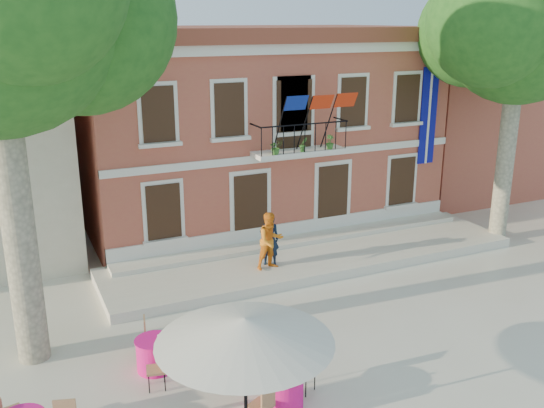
{
  "coord_description": "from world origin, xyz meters",
  "views": [
    {
      "loc": [
        -7.09,
        -12.14,
        7.76
      ],
      "look_at": [
        0.06,
        3.5,
        2.5
      ],
      "focal_mm": 40.0,
      "sensor_mm": 36.0,
      "label": 1
    }
  ],
  "objects": [
    {
      "name": "terrace",
      "position": [
        2.0,
        4.4,
        0.15
      ],
      "size": [
        14.0,
        3.4,
        0.3
      ],
      "primitive_type": "cube",
      "color": "silver",
      "rests_on": "ground"
    },
    {
      "name": "ground",
      "position": [
        0.0,
        0.0,
        0.0
      ],
      "size": [
        90.0,
        90.0,
        0.0
      ],
      "primitive_type": "plane",
      "color": "beige",
      "rests_on": "ground"
    },
    {
      "name": "plane_tree_east",
      "position": [
        9.12,
        3.44,
        7.44
      ],
      "size": [
        5.13,
        5.13,
        10.08
      ],
      "color": "#A59E84",
      "rests_on": "ground"
    },
    {
      "name": "main_building",
      "position": [
        2.0,
        9.99,
        3.78
      ],
      "size": [
        13.5,
        9.59,
        7.5
      ],
      "color": "#AF563F",
      "rests_on": "ground"
    },
    {
      "name": "cafe_table_1",
      "position": [
        -2.36,
        -2.37,
        0.42
      ],
      "size": [
        1.9,
        1.26,
        0.95
      ],
      "color": "#ED1670",
      "rests_on": "ground"
    },
    {
      "name": "pedestrian_orange",
      "position": [
        0.16,
        3.82,
        1.21
      ],
      "size": [
        0.96,
        0.79,
        1.82
      ],
      "primitive_type": "imported",
      "rotation": [
        0.0,
        0.0,
        0.12
      ],
      "color": "orange",
      "rests_on": "terrace"
    },
    {
      "name": "pedestrian_navy",
      "position": [
        0.27,
        4.13,
        1.14
      ],
      "size": [
        0.71,
        0.57,
        1.68
      ],
      "primitive_type": "imported",
      "rotation": [
        0.0,
        0.0,
        2.83
      ],
      "color": "#0E1B31",
      "rests_on": "terrace"
    },
    {
      "name": "cafe_table_3",
      "position": [
        -4.43,
        0.15,
        0.42
      ],
      "size": [
        0.9,
        1.97,
        0.95
      ],
      "color": "#ED1670",
      "rests_on": "ground"
    },
    {
      "name": "neighbor_east",
      "position": [
        14.0,
        11.0,
        3.22
      ],
      "size": [
        9.4,
        9.4,
        6.4
      ],
      "color": "#AF563F",
      "rests_on": "ground"
    },
    {
      "name": "patio_umbrella",
      "position": [
        -3.38,
        -2.83,
        2.25
      ],
      "size": [
        3.37,
        3.37,
        2.5
      ],
      "color": "black",
      "rests_on": "ground"
    }
  ]
}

